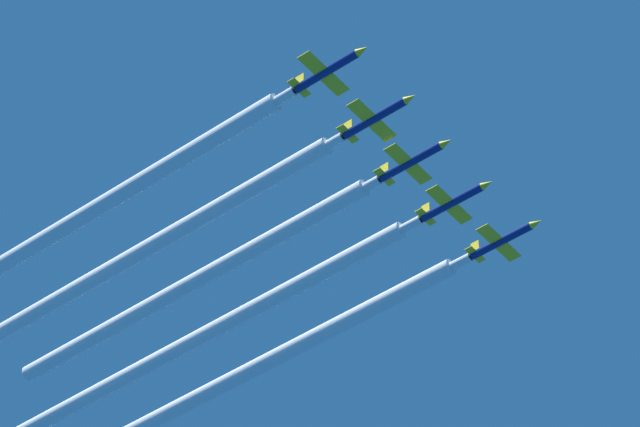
% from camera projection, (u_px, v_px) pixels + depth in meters
% --- Properties ---
extents(jet_far_left, '(7.50, 10.92, 2.62)m').
position_uv_depth(jet_far_left, '(504.00, 240.00, 228.94)').
color(jet_far_left, navy).
extents(jet_inner_left, '(7.50, 10.92, 2.62)m').
position_uv_depth(jet_inner_left, '(454.00, 201.00, 224.25)').
color(jet_inner_left, navy).
extents(jet_center, '(7.50, 10.92, 2.62)m').
position_uv_depth(jet_center, '(413.00, 161.00, 219.28)').
color(jet_center, navy).
extents(jet_inner_right, '(7.50, 10.92, 2.62)m').
position_uv_depth(jet_inner_right, '(377.00, 117.00, 214.89)').
color(jet_inner_right, navy).
extents(jet_far_right, '(7.50, 10.92, 2.62)m').
position_uv_depth(jet_far_right, '(329.00, 70.00, 209.62)').
color(jet_far_right, navy).
extents(smoke_trail_far_left, '(2.22, 78.69, 2.22)m').
position_uv_depth(smoke_trail_far_left, '(234.00, 379.00, 248.80)').
color(smoke_trail_far_left, white).
extents(smoke_trail_inner_left, '(2.22, 78.28, 2.22)m').
position_uv_depth(smoke_trail_inner_left, '(184.00, 346.00, 244.02)').
color(smoke_trail_inner_left, white).
extents(smoke_trail_center, '(2.22, 59.88, 2.22)m').
position_uv_depth(smoke_trail_center, '(194.00, 282.00, 234.93)').
color(smoke_trail_center, white).
extents(smoke_trail_inner_right, '(2.22, 62.33, 2.22)m').
position_uv_depth(smoke_trail_inner_right, '(149.00, 248.00, 231.09)').
color(smoke_trail_inner_right, white).
extents(smoke_trail_far_right, '(2.22, 72.33, 2.22)m').
position_uv_depth(smoke_trail_far_right, '(69.00, 225.00, 228.06)').
color(smoke_trail_far_right, white).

